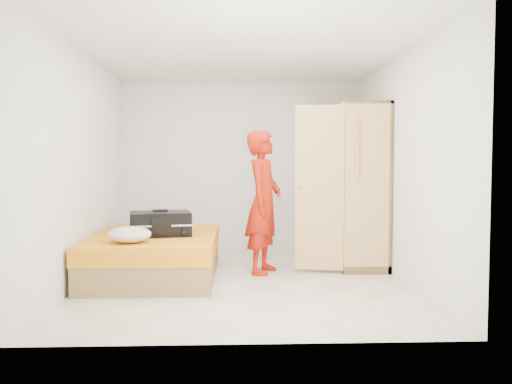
{
  "coord_description": "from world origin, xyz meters",
  "views": [
    {
      "loc": [
        -0.08,
        -5.62,
        1.32
      ],
      "look_at": [
        0.15,
        0.43,
        1.0
      ],
      "focal_mm": 35.0,
      "sensor_mm": 36.0,
      "label": 1
    }
  ],
  "objects_px": {
    "bed": "(156,255)",
    "round_cushion": "(130,235)",
    "person": "(264,202)",
    "suitcase": "(160,224)",
    "wardrobe": "(354,190)"
  },
  "relations": [
    {
      "from": "bed",
      "to": "round_cushion",
      "type": "xyz_separation_m",
      "value": [
        -0.17,
        -0.62,
        0.33
      ]
    },
    {
      "from": "bed",
      "to": "person",
      "type": "height_order",
      "value": "person"
    },
    {
      "from": "person",
      "to": "suitcase",
      "type": "height_order",
      "value": "person"
    },
    {
      "from": "wardrobe",
      "to": "person",
      "type": "height_order",
      "value": "wardrobe"
    },
    {
      "from": "bed",
      "to": "wardrobe",
      "type": "distance_m",
      "value": 2.67
    },
    {
      "from": "round_cushion",
      "to": "bed",
      "type": "bearing_deg",
      "value": 74.25
    },
    {
      "from": "wardrobe",
      "to": "bed",
      "type": "bearing_deg",
      "value": -167.89
    },
    {
      "from": "wardrobe",
      "to": "suitcase",
      "type": "distance_m",
      "value": 2.54
    },
    {
      "from": "suitcase",
      "to": "round_cushion",
      "type": "height_order",
      "value": "suitcase"
    },
    {
      "from": "suitcase",
      "to": "bed",
      "type": "bearing_deg",
      "value": 123.44
    },
    {
      "from": "round_cushion",
      "to": "person",
      "type": "bearing_deg",
      "value": 27.62
    },
    {
      "from": "bed",
      "to": "wardrobe",
      "type": "height_order",
      "value": "wardrobe"
    },
    {
      "from": "wardrobe",
      "to": "suitcase",
      "type": "xyz_separation_m",
      "value": [
        -2.44,
        -0.6,
        -0.36
      ]
    },
    {
      "from": "bed",
      "to": "suitcase",
      "type": "relative_size",
      "value": 2.52
    },
    {
      "from": "bed",
      "to": "suitcase",
      "type": "bearing_deg",
      "value": -44.88
    }
  ]
}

